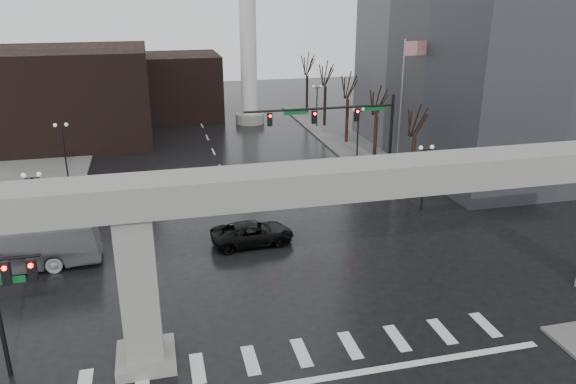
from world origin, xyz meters
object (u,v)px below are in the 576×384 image
at_px(pickup_truck, 252,233).
at_px(far_car, 187,186).
at_px(signal_mast_arm, 347,124).
at_px(city_bus, 0,246).

xyz_separation_m(pickup_truck, far_car, (-3.48, 10.52, -0.01)).
bearing_deg(signal_mast_arm, far_car, 167.04).
relative_size(pickup_truck, far_car, 1.24).
bearing_deg(far_car, signal_mast_arm, -1.04).
height_order(pickup_truck, city_bus, city_bus).
bearing_deg(pickup_truck, city_bus, 86.81).
bearing_deg(pickup_truck, far_car, 14.77).
bearing_deg(city_bus, signal_mast_arm, -74.49).
xyz_separation_m(signal_mast_arm, pickup_truck, (-9.06, -7.64, -5.08)).
relative_size(pickup_truck, city_bus, 0.48).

